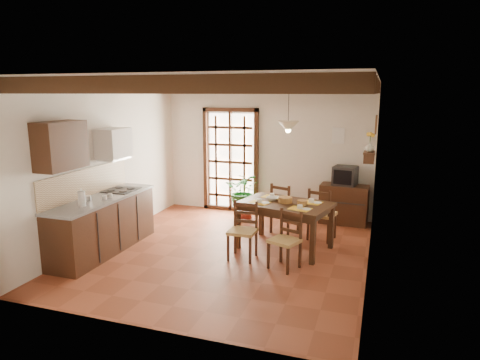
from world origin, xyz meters
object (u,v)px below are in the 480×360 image
at_px(dining_table, 285,209).
at_px(chair_near_left, 243,241).
at_px(kitchen_counter, 103,224).
at_px(crt_tv, 345,176).
at_px(chair_far_left, 284,217).
at_px(chair_far_right, 321,223).
at_px(chair_near_right, 285,251).
at_px(potted_plant, 244,191).
at_px(pendant_lamp, 288,125).
at_px(sideboard, 344,204).

bearing_deg(dining_table, chair_near_left, -116.22).
height_order(dining_table, chair_near_left, chair_near_left).
relative_size(kitchen_counter, crt_tv, 4.50).
distance_m(kitchen_counter, chair_far_left, 3.25).
bearing_deg(chair_near_left, chair_far_right, 50.42).
bearing_deg(chair_near_left, chair_near_right, -13.46).
relative_size(chair_near_right, chair_far_left, 0.92).
bearing_deg(crt_tv, potted_plant, -163.21).
bearing_deg(chair_far_right, chair_near_right, 89.59).
distance_m(crt_tv, pendant_lamp, 2.14).
height_order(kitchen_counter, crt_tv, kitchen_counter).
relative_size(chair_near_right, pendant_lamp, 1.04).
xyz_separation_m(sideboard, potted_plant, (-2.04, -0.25, 0.17)).
bearing_deg(chair_far_left, chair_near_right, 122.84).
bearing_deg(chair_near_right, chair_far_right, 98.48).
xyz_separation_m(crt_tv, pendant_lamp, (-0.82, -1.65, 1.09)).
bearing_deg(chair_far_left, chair_near_left, 96.63).
bearing_deg(pendant_lamp, chair_far_right, 45.93).
xyz_separation_m(chair_far_right, potted_plant, (-1.75, 0.85, 0.27)).
bearing_deg(chair_far_right, dining_table, 63.46).
distance_m(chair_far_right, pendant_lamp, 1.94).
height_order(chair_near_left, potted_plant, potted_plant).
distance_m(kitchen_counter, chair_far_right, 3.78).
bearing_deg(potted_plant, pendant_lamp, -49.03).
xyz_separation_m(chair_near_left, pendant_lamp, (0.53, 0.75, 1.79)).
height_order(dining_table, sideboard, dining_table).
height_order(chair_near_left, chair_far_left, chair_far_left).
height_order(kitchen_counter, sideboard, kitchen_counter).
relative_size(chair_far_left, crt_tv, 1.91).
bearing_deg(chair_near_right, dining_table, 124.54).
bearing_deg(kitchen_counter, chair_far_right, 27.09).
bearing_deg(chair_far_left, potted_plant, -13.64).
bearing_deg(chair_near_right, crt_tv, 97.84).
xyz_separation_m(dining_table, chair_far_left, (-0.19, 0.82, -0.40)).
bearing_deg(dining_table, crt_tv, 78.17).
height_order(chair_far_left, sideboard, chair_far_left).
distance_m(chair_far_right, sideboard, 1.15).
bearing_deg(dining_table, chair_near_right, -63.86).
bearing_deg(crt_tv, pendant_lamp, -106.57).
distance_m(dining_table, sideboard, 1.96).
relative_size(chair_near_right, potted_plant, 0.43).
relative_size(sideboard, pendant_lamp, 1.11).
height_order(chair_far_right, sideboard, chair_far_right).
relative_size(kitchen_counter, potted_plant, 1.09).
height_order(dining_table, potted_plant, potted_plant).
xyz_separation_m(kitchen_counter, chair_far_right, (3.36, 1.72, -0.18)).
xyz_separation_m(chair_far_left, potted_plant, (-1.03, 0.68, 0.27)).
height_order(chair_near_right, sideboard, chair_near_right).
relative_size(dining_table, pendant_lamp, 1.95).
distance_m(kitchen_counter, dining_table, 3.03).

